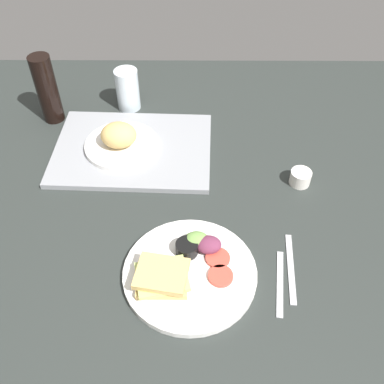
{
  "coord_description": "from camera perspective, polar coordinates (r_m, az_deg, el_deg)",
  "views": [
    {
      "loc": [
        2.4,
        -73.91,
        84.29
      ],
      "look_at": [
        2.0,
        3.0,
        4.0
      ],
      "focal_mm": 41.05,
      "sensor_mm": 36.0,
      "label": 1
    }
  ],
  "objects": [
    {
      "name": "ground_plane",
      "position": [
        1.13,
        -1.02,
        -3.02
      ],
      "size": [
        190.0,
        150.0,
        3.0
      ],
      "primitive_type": "cube",
      "color": "#282D2B"
    },
    {
      "name": "serving_tray",
      "position": [
        1.29,
        -7.7,
        5.53
      ],
      "size": [
        46.22,
        34.69,
        1.6
      ],
      "primitive_type": "cube",
      "rotation": [
        0.0,
        0.0,
        -0.04
      ],
      "color": "gray",
      "rests_on": "ground_plane"
    },
    {
      "name": "bread_plate_near",
      "position": [
        1.27,
        -9.31,
        6.66
      ],
      "size": [
        21.14,
        21.14,
        8.31
      ],
      "color": "white",
      "rests_on": "serving_tray"
    },
    {
      "name": "plate_with_salad",
      "position": [
        0.99,
        -0.65,
        -10.04
      ],
      "size": [
        30.02,
        30.02,
        5.4
      ],
      "color": "white",
      "rests_on": "ground_plane"
    },
    {
      "name": "drinking_glass",
      "position": [
        1.44,
        -8.37,
        13.03
      ],
      "size": [
        7.31,
        7.31,
        13.26
      ],
      "primitive_type": "cylinder",
      "color": "silver",
      "rests_on": "ground_plane"
    },
    {
      "name": "soda_bottle",
      "position": [
        1.42,
        -18.33,
        12.55
      ],
      "size": [
        6.4,
        6.4,
        21.42
      ],
      "primitive_type": "cylinder",
      "color": "black",
      "rests_on": "ground_plane"
    },
    {
      "name": "espresso_cup",
      "position": [
        1.21,
        13.9,
        1.84
      ],
      "size": [
        5.6,
        5.6,
        4.0
      ],
      "primitive_type": "cylinder",
      "color": "silver",
      "rests_on": "ground_plane"
    },
    {
      "name": "fork",
      "position": [
        1.01,
        11.37,
        -11.48
      ],
      "size": [
        3.74,
        17.03,
        0.5
      ],
      "primitive_type": "cube",
      "rotation": [
        0.0,
        0.0,
        1.43
      ],
      "color": "#B7B7BC",
      "rests_on": "ground_plane"
    },
    {
      "name": "knife",
      "position": [
        1.04,
        12.72,
        -9.55
      ],
      "size": [
        3.03,
        19.05,
        0.5
      ],
      "primitive_type": "cube",
      "rotation": [
        0.0,
        0.0,
        1.48
      ],
      "color": "#B7B7BC",
      "rests_on": "ground_plane"
    }
  ]
}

